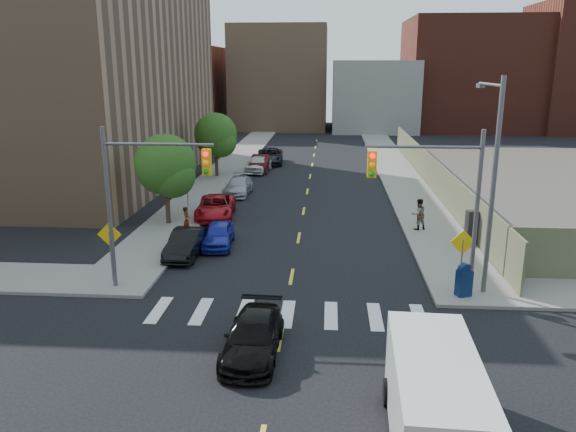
% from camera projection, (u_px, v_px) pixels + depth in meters
% --- Properties ---
extents(ground, '(160.00, 160.00, 0.00)m').
position_uv_depth(ground, '(275.00, 367.00, 17.99)').
color(ground, black).
rests_on(ground, ground).
extents(sidewalk_nw, '(3.50, 73.00, 0.15)m').
position_uv_depth(sidewalk_nw, '(239.00, 157.00, 58.48)').
color(sidewalk_nw, gray).
rests_on(sidewalk_nw, ground).
extents(sidewalk_ne, '(3.50, 73.00, 0.15)m').
position_uv_depth(sidewalk_ne, '(389.00, 159.00, 57.39)').
color(sidewalk_ne, gray).
rests_on(sidewalk_ne, ground).
extents(fence_north, '(0.12, 44.00, 2.50)m').
position_uv_depth(fence_north, '(431.00, 172.00, 43.95)').
color(fence_north, '#626949').
rests_on(fence_north, ground).
extents(building_nw, '(22.00, 30.00, 16.00)m').
position_uv_depth(building_nw, '(44.00, 82.00, 46.35)').
color(building_nw, '#8C6B4C').
rests_on(building_nw, ground).
extents(bg_bldg_west, '(14.00, 18.00, 12.00)m').
position_uv_depth(bg_bldg_west, '(175.00, 88.00, 85.39)').
color(bg_bldg_west, '#592319').
rests_on(bg_bldg_west, ground).
extents(bg_bldg_midwest, '(14.00, 16.00, 15.00)m').
position_uv_depth(bg_bldg_midwest, '(281.00, 78.00, 85.80)').
color(bg_bldg_midwest, '#8C6B4C').
rests_on(bg_bldg_midwest, ground).
extents(bg_bldg_center, '(12.00, 16.00, 10.00)m').
position_uv_depth(bg_bldg_center, '(373.00, 95.00, 83.53)').
color(bg_bldg_center, gray).
rests_on(bg_bldg_center, ground).
extents(bg_bldg_east, '(18.00, 18.00, 16.00)m').
position_uv_depth(bg_bldg_east, '(467.00, 75.00, 83.69)').
color(bg_bldg_east, '#592319').
rests_on(bg_bldg_east, ground).
extents(signal_nw, '(4.59, 0.30, 7.00)m').
position_uv_depth(signal_nw, '(143.00, 187.00, 23.02)').
color(signal_nw, '#59595E').
rests_on(signal_nw, ground).
extents(signal_ne, '(4.59, 0.30, 7.00)m').
position_uv_depth(signal_ne, '(439.00, 192.00, 22.17)').
color(signal_ne, '#59595E').
rests_on(signal_ne, ground).
extents(streetlight_ne, '(0.25, 3.70, 9.00)m').
position_uv_depth(streetlight_ne, '(492.00, 171.00, 22.70)').
color(streetlight_ne, '#59595E').
rests_on(streetlight_ne, ground).
extents(warn_sign_nw, '(1.06, 0.06, 2.83)m').
position_uv_depth(warn_sign_nw, '(110.00, 241.00, 24.28)').
color(warn_sign_nw, '#59595E').
rests_on(warn_sign_nw, ground).
extents(warn_sign_ne, '(1.06, 0.06, 2.83)m').
position_uv_depth(warn_sign_ne, '(462.00, 249.00, 23.22)').
color(warn_sign_ne, '#59595E').
rests_on(warn_sign_ne, ground).
extents(warn_sign_midwest, '(1.06, 0.06, 2.83)m').
position_uv_depth(warn_sign_midwest, '(187.00, 180.00, 37.28)').
color(warn_sign_midwest, '#59595E').
rests_on(warn_sign_midwest, ground).
extents(tree_west_near, '(3.66, 3.64, 5.52)m').
position_uv_depth(tree_west_near, '(166.00, 168.00, 33.10)').
color(tree_west_near, '#332114').
rests_on(tree_west_near, ground).
extents(tree_west_far, '(3.66, 3.64, 5.52)m').
position_uv_depth(tree_west_far, '(216.00, 137.00, 47.55)').
color(tree_west_far, '#332114').
rests_on(tree_west_far, ground).
extents(parked_car_blue, '(1.77, 3.87, 1.29)m').
position_uv_depth(parked_car_blue, '(218.00, 235.00, 29.87)').
color(parked_car_blue, '#1C249B').
rests_on(parked_car_blue, ground).
extents(parked_car_black, '(1.53, 4.10, 1.34)m').
position_uv_depth(parked_car_black, '(186.00, 243.00, 28.32)').
color(parked_car_black, black).
rests_on(parked_car_black, ground).
extents(parked_car_red, '(2.73, 5.12, 1.37)m').
position_uv_depth(parked_car_red, '(216.00, 207.00, 35.52)').
color(parked_car_red, '#A71018').
rests_on(parked_car_red, ground).
extents(parked_car_silver, '(1.94, 4.51, 1.29)m').
position_uv_depth(parked_car_silver, '(238.00, 186.00, 41.86)').
color(parked_car_silver, '#9B9CA2').
rests_on(parked_car_silver, ground).
extents(parked_car_white, '(2.23, 4.68, 1.55)m').
position_uv_depth(parked_car_white, '(258.00, 164.00, 50.53)').
color(parked_car_white, silver).
rests_on(parked_car_white, ground).
extents(parked_car_maroon, '(1.60, 4.51, 1.48)m').
position_uv_depth(parked_car_maroon, '(260.00, 163.00, 50.90)').
color(parked_car_maroon, '#3A0B0C').
rests_on(parked_car_maroon, ground).
extents(parked_car_grey, '(2.83, 5.55, 1.50)m').
position_uv_depth(parked_car_grey, '(270.00, 156.00, 54.97)').
color(parked_car_grey, black).
rests_on(parked_car_grey, ground).
extents(black_sedan, '(1.90, 4.41, 1.27)m').
position_uv_depth(black_sedan, '(253.00, 337.00, 18.65)').
color(black_sedan, black).
rests_on(black_sedan, ground).
extents(cargo_van, '(2.44, 5.49, 2.48)m').
position_uv_depth(cargo_van, '(434.00, 398.00, 14.08)').
color(cargo_van, silver).
rests_on(cargo_van, ground).
extents(mailbox, '(0.70, 0.63, 1.41)m').
position_uv_depth(mailbox, '(464.00, 280.00, 23.04)').
color(mailbox, '#0D234F').
rests_on(mailbox, sidewalk_ne).
extents(payphone, '(0.63, 0.56, 1.85)m').
position_uv_depth(payphone, '(471.00, 228.00, 29.61)').
color(payphone, black).
rests_on(payphone, sidewalk_ne).
extents(pedestrian_west, '(0.44, 0.62, 1.58)m').
position_uv_depth(pedestrian_west, '(187.00, 220.00, 31.47)').
color(pedestrian_west, gray).
rests_on(pedestrian_west, sidewalk_nw).
extents(pedestrian_east, '(1.08, 0.98, 1.81)m').
position_uv_depth(pedestrian_east, '(419.00, 214.00, 32.34)').
color(pedestrian_east, gray).
rests_on(pedestrian_east, sidewalk_ne).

